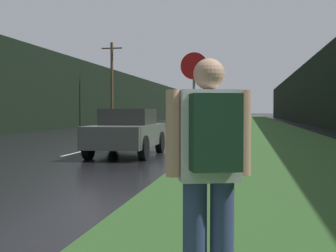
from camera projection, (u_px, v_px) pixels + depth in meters
grass_verge at (263, 128)px, 38.48m from camera, size 6.00×240.00×0.02m
lane_stripe_c at (79, 152)px, 15.73m from camera, size 0.12×3.00×0.01m
lane_stripe_d at (131, 140)px, 22.63m from camera, size 0.12×3.00×0.01m
lane_stripe_e at (158, 133)px, 29.52m from camera, size 0.12×3.00×0.01m
lane_stripe_f at (175, 129)px, 36.42m from camera, size 0.12×3.00×0.01m
treeline_far_side at (105, 97)px, 51.05m from camera, size 2.00×140.00×5.91m
treeline_near_side at (320, 91)px, 47.21m from camera, size 2.00×140.00×6.75m
utility_pole_far at (112, 83)px, 40.37m from camera, size 1.80×0.24×7.31m
stop_sign at (194, 94)px, 12.41m from camera, size 0.72×0.07×2.94m
hitchhiker_with_backpack at (210, 165)px, 3.25m from camera, size 0.59×0.50×1.75m
car_passing_near at (127, 132)px, 14.50m from camera, size 1.82×4.01×1.45m
car_passing_far at (206, 119)px, 41.78m from camera, size 1.87×4.51×1.31m
car_oncoming at (182, 117)px, 53.74m from camera, size 1.82×4.11×1.48m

